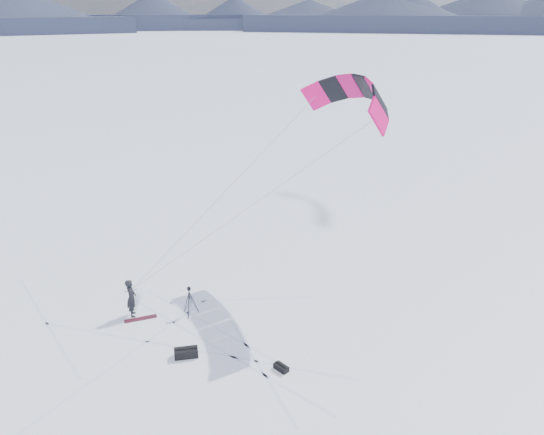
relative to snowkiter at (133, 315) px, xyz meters
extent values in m
plane|color=white|center=(1.17, -2.24, 0.00)|extent=(1800.00, 1800.00, 0.00)
cube|color=black|center=(134.11, 288.84, 3.18)|extent=(155.14, 103.25, 6.37)
cone|color=black|center=(134.11, 288.84, 6.37)|extent=(84.80, 84.80, 8.00)
cube|color=black|center=(46.72, 314.50, 3.18)|extent=(154.88, 65.89, 6.37)
cone|color=black|center=(46.72, 314.50, 6.37)|extent=(72.46, 72.46, 8.00)
cube|color=black|center=(-44.37, 314.50, 3.18)|extent=(154.88, 65.89, 6.37)
cone|color=black|center=(-44.37, 314.50, 6.37)|extent=(72.46, 72.46, 8.00)
cube|color=silver|center=(-2.13, -3.94, 0.00)|extent=(3.52, 7.29, 0.01)
cube|color=silver|center=(-0.43, -1.64, 0.00)|extent=(6.45, 7.79, 0.01)
cube|color=silver|center=(1.27, 0.66, 0.00)|extent=(11.66, 3.07, 0.01)
cube|color=silver|center=(2.97, -5.04, 0.00)|extent=(1.27, 5.91, 0.01)
cube|color=silver|center=(4.67, -2.74, 0.00)|extent=(6.52, 4.83, 0.01)
cube|color=silver|center=(6.37, -0.44, 0.00)|extent=(8.85, 4.87, 0.01)
imported|color=black|center=(0.00, 0.00, 0.00)|extent=(0.51, 0.70, 1.78)
cube|color=maroon|center=(0.36, -0.38, 0.02)|extent=(1.44, 0.56, 0.04)
cylinder|color=black|center=(2.74, -0.24, 0.57)|extent=(0.42, 0.13, 1.16)
cylinder|color=black|center=(2.41, -0.14, 0.57)|extent=(0.32, 0.33, 1.16)
cylinder|color=black|center=(2.49, -0.47, 0.57)|extent=(0.15, 0.42, 1.16)
cylinder|color=black|center=(2.55, -0.28, 0.96)|extent=(0.04, 0.04, 0.38)
cube|color=black|center=(2.55, -0.28, 1.21)|extent=(0.09, 0.09, 0.05)
cube|color=black|center=(2.55, -0.28, 1.31)|extent=(0.16, 0.13, 0.11)
cylinder|color=black|center=(2.55, -0.18, 1.31)|extent=(0.08, 0.11, 0.08)
cube|color=black|center=(2.39, -3.41, 0.17)|extent=(0.95, 0.48, 0.35)
cylinder|color=black|center=(2.39, -3.41, 0.37)|extent=(0.88, 0.13, 0.09)
cube|color=black|center=(5.97, -4.77, 0.11)|extent=(0.58, 0.66, 0.22)
cylinder|color=black|center=(5.97, -4.77, 0.24)|extent=(0.38, 0.50, 0.07)
cube|color=#CF085C|center=(10.70, -0.26, 8.71)|extent=(1.30, 1.06, 1.60)
cube|color=black|center=(11.05, 0.65, 9.11)|extent=(1.07, 1.19, 1.47)
cube|color=#CF085C|center=(11.16, 1.69, 9.37)|extent=(0.87, 1.23, 1.32)
cube|color=black|center=(11.01, 2.78, 9.46)|extent=(1.10, 1.22, 1.15)
cube|color=#CF085C|center=(10.62, 3.80, 9.37)|extent=(1.30, 1.15, 1.32)
cube|color=black|center=(10.04, 4.67, 9.11)|extent=(1.47, 1.00, 1.47)
cube|color=#CF085C|center=(9.30, 5.30, 8.71)|extent=(1.59, 0.77, 1.60)
cylinder|color=gray|center=(5.35, -0.13, 4.98)|extent=(10.71, 0.28, 7.48)
cylinder|color=gray|center=(4.65, 2.65, 4.98)|extent=(9.32, 5.33, 7.48)
cylinder|color=black|center=(0.00, 0.00, 1.25)|extent=(0.54, 0.16, 0.03)
camera|label=1|loc=(3.27, -21.17, 12.86)|focal=35.00mm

